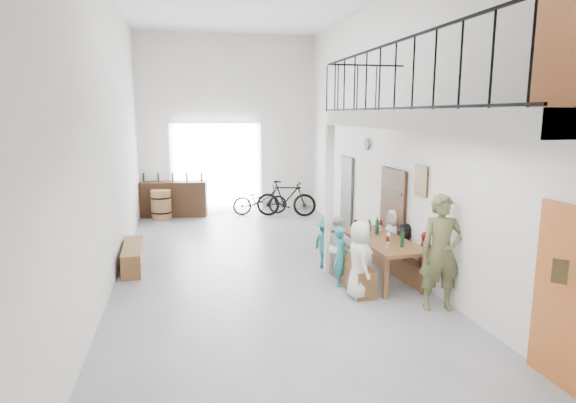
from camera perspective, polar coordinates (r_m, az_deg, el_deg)
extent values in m
plane|color=slate|center=(9.81, -3.38, -7.97)|extent=(12.00, 12.00, 0.00)
plane|color=white|center=(15.28, -7.09, 9.00)|extent=(5.50, 0.00, 5.50)
plane|color=white|center=(3.53, 11.75, 4.86)|extent=(5.50, 0.00, 5.50)
plane|color=white|center=(9.31, -20.68, 7.65)|extent=(0.00, 12.00, 12.00)
plane|color=white|center=(10.12, 12.17, 8.24)|extent=(0.00, 12.00, 12.00)
cube|color=white|center=(15.28, -8.45, 3.89)|extent=(2.80, 0.08, 2.80)
cube|color=#A34F1F|center=(6.31, 30.10, -9.84)|extent=(0.06, 0.95, 2.10)
cube|color=#392010|center=(10.04, 12.25, -1.86)|extent=(0.06, 1.10, 2.00)
cube|color=#333D32|center=(12.59, 6.96, 0.74)|extent=(0.06, 0.80, 2.00)
cube|color=#A34F1F|center=(6.36, 30.15, 18.27)|extent=(0.06, 0.90, 1.95)
cube|color=#3E3118|center=(8.93, 15.51, 2.37)|extent=(0.04, 0.45, 0.55)
cylinder|color=white|center=(11.23, 9.37, 6.72)|extent=(0.04, 0.28, 0.28)
cube|color=white|center=(6.93, 17.61, 9.22)|extent=(1.50, 5.60, 0.25)
cube|color=black|center=(6.66, 12.36, 17.91)|extent=(0.03, 5.60, 0.03)
cube|color=black|center=(6.59, 12.08, 10.75)|extent=(0.03, 5.60, 0.03)
cube|color=black|center=(9.48, 9.27, 15.65)|extent=(1.50, 0.03, 0.03)
cube|color=white|center=(9.32, 4.88, 0.15)|extent=(0.14, 0.14, 2.88)
cube|color=brown|center=(9.16, 10.96, -4.52)|extent=(1.02, 2.20, 0.06)
cube|color=brown|center=(8.33, 11.52, -8.88)|extent=(0.08, 0.08, 0.73)
cube|color=brown|center=(8.69, 15.85, -8.27)|extent=(0.08, 0.08, 0.73)
cube|color=brown|center=(9.92, 6.53, -5.62)|extent=(0.08, 0.08, 0.73)
cube|color=brown|center=(10.22, 10.35, -5.25)|extent=(0.08, 0.08, 0.73)
cube|color=brown|center=(9.13, 6.96, -7.87)|extent=(0.35, 2.07, 0.48)
cube|color=brown|center=(9.55, 13.17, -7.44)|extent=(0.43, 1.82, 0.42)
cylinder|color=#10311A|center=(9.27, 9.58, -3.00)|extent=(0.07, 0.07, 0.35)
cylinder|color=#10311A|center=(9.44, 10.52, -2.79)|extent=(0.07, 0.07, 0.35)
cylinder|color=#10311A|center=(8.62, 13.39, -4.15)|extent=(0.07, 0.07, 0.35)
cube|color=brown|center=(10.31, -17.92, -6.21)|extent=(0.44, 1.67, 0.47)
cylinder|color=brown|center=(14.71, -14.79, -0.37)|extent=(0.59, 0.59, 0.88)
cylinder|color=black|center=(14.75, -14.75, -1.21)|extent=(0.60, 0.60, 0.05)
cylinder|color=black|center=(14.67, -14.83, 0.47)|extent=(0.60, 0.60, 0.05)
cube|color=#392010|center=(15.08, -13.41, 0.30)|extent=(2.07, 0.85, 1.06)
cylinder|color=#10311A|center=(15.11, -16.74, 2.74)|extent=(0.06, 0.06, 0.28)
cylinder|color=#10311A|center=(15.05, -15.13, 2.79)|extent=(0.06, 0.06, 0.28)
cylinder|color=#10311A|center=(14.95, -13.53, 2.82)|extent=(0.06, 0.06, 0.28)
cylinder|color=#10311A|center=(14.89, -11.90, 2.85)|extent=(0.06, 0.06, 0.28)
cylinder|color=#10311A|center=(14.91, -10.23, 2.92)|extent=(0.06, 0.06, 0.28)
imported|color=silver|center=(8.23, 8.51, -6.84)|extent=(0.50, 0.70, 1.33)
imported|color=#247578|center=(8.82, 6.27, -6.45)|extent=(0.37, 0.46, 1.09)
imported|color=silver|center=(9.35, 5.98, -5.21)|extent=(0.60, 0.68, 1.17)
imported|color=#247578|center=(9.71, 4.47, -4.99)|extent=(0.60, 0.76, 1.03)
imported|color=#A3201C|center=(8.93, 15.88, -6.70)|extent=(0.26, 0.61, 1.05)
imported|color=black|center=(9.58, 13.67, -5.52)|extent=(0.63, 0.99, 1.02)
imported|color=silver|center=(10.00, 12.46, -4.27)|extent=(0.50, 0.66, 1.20)
imported|color=brown|center=(7.98, 17.70, -5.79)|extent=(0.76, 0.58, 1.86)
imported|color=#1C5021|center=(10.86, 9.10, -5.17)|extent=(0.39, 0.35, 0.40)
imported|color=black|center=(14.94, -3.34, 0.15)|extent=(1.72, 0.66, 0.89)
imported|color=black|center=(14.62, -0.22, 0.34)|extent=(1.89, 1.04, 1.09)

